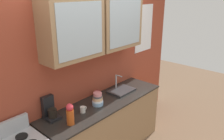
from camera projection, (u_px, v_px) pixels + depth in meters
back_wall_unit at (90, 54)px, 3.25m from camera, size 4.12×0.43×2.82m
counter at (105, 128)px, 3.43m from camera, size 2.05×0.59×0.89m
sink_faucet at (121, 90)px, 3.60m from camera, size 0.41×0.29×0.26m
bowl_stack at (98, 99)px, 3.16m from camera, size 0.16×0.16×0.18m
vase at (70, 114)px, 2.68m from camera, size 0.09×0.09×0.27m
cup_near_sink at (98, 94)px, 3.41m from camera, size 0.13×0.09×0.10m
cup_near_bowls at (83, 109)px, 2.98m from camera, size 0.10×0.07×0.08m
coffee_maker at (50, 110)px, 2.83m from camera, size 0.17×0.20×0.29m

